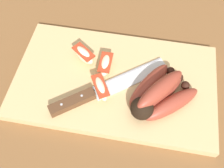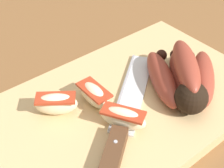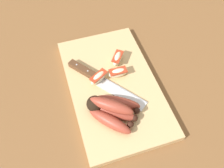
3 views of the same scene
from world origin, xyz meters
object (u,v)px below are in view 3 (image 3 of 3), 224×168
object	(u,v)px
apple_wedge_far	(99,78)
banana_bunch	(111,109)
apple_wedge_middle	(118,58)
chefs_knife	(95,77)
apple_wedge_near	(118,73)

from	to	relation	value
apple_wedge_far	banana_bunch	bearing A→B (deg)	0.59
banana_bunch	apple_wedge_middle	bearing A→B (deg)	156.17
chefs_knife	apple_wedge_near	size ratio (longest dim) A/B	4.02
apple_wedge_near	apple_wedge_middle	size ratio (longest dim) A/B	0.97
banana_bunch	apple_wedge_near	world-z (taller)	banana_bunch
apple_wedge_middle	apple_wedge_far	bearing A→B (deg)	-55.25
banana_bunch	apple_wedge_middle	size ratio (longest dim) A/B	2.57
chefs_knife	apple_wedge_far	xyz separation A→B (m)	(0.01, 0.01, 0.01)
banana_bunch	apple_wedge_far	world-z (taller)	banana_bunch
apple_wedge_near	apple_wedge_middle	xyz separation A→B (m)	(-0.05, 0.02, 0.00)
banana_bunch	chefs_knife	distance (m)	0.14
apple_wedge_middle	banana_bunch	bearing A→B (deg)	-23.83
apple_wedge_near	apple_wedge_middle	bearing A→B (deg)	163.17
apple_wedge_middle	apple_wedge_far	distance (m)	0.10
chefs_knife	apple_wedge_middle	size ratio (longest dim) A/B	3.88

